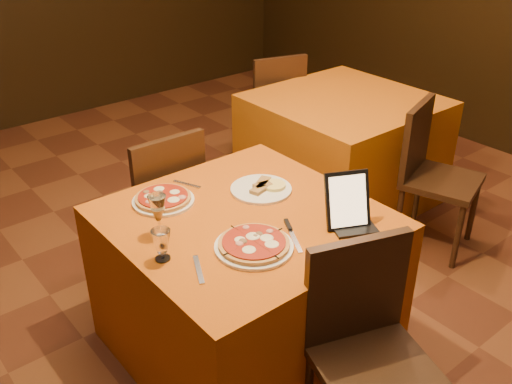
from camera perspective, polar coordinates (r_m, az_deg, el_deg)
floor at (r=3.09m, az=-0.43°, el=-12.72°), size 6.00×7.00×0.01m
main_table at (r=2.71m, az=-1.10°, el=-9.18°), size 1.10×1.10×0.75m
side_table at (r=4.07m, az=8.57°, el=4.26°), size 1.10×1.10×0.75m
chair_main_near at (r=2.25m, az=11.90°, el=-16.91°), size 0.47×0.47×0.91m
chair_main_far at (r=3.24m, az=-10.03°, el=-1.07°), size 0.42×0.42×0.91m
chair_side_near at (r=3.60m, az=18.12°, el=1.09°), size 0.55×0.55×0.91m
chair_side_far at (r=4.56m, az=1.35°, el=8.40°), size 0.47×0.47×0.91m
pizza_near at (r=2.28m, az=-0.21°, el=-5.34°), size 0.32×0.32×0.03m
pizza_far at (r=2.63m, az=-9.26°, el=-0.73°), size 0.28×0.28×0.03m
cutlet_dish at (r=2.69m, az=0.51°, el=0.39°), size 0.29×0.29×0.03m
wine_glass at (r=2.35m, az=-9.75°, el=-2.34°), size 0.09×0.09×0.19m
water_glass at (r=2.22m, az=-9.42°, el=-5.26°), size 0.08×0.08×0.13m
tablet at (r=2.41m, az=9.13°, el=-0.80°), size 0.21×0.17×0.23m
knife at (r=2.36m, az=3.73°, el=-4.49°), size 0.13×0.22×0.01m
fork_near at (r=2.18m, az=-5.76°, el=-7.72°), size 0.10×0.17×0.01m
fork_far at (r=2.77m, az=-6.92°, el=0.78°), size 0.08×0.15×0.01m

